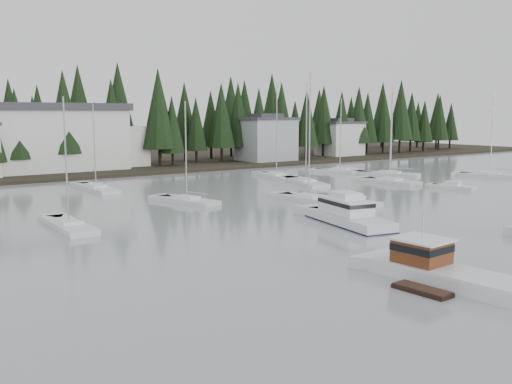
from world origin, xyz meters
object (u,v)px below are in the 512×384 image
at_px(harbor_inn, 60,138).
at_px(sailboat_5, 390,175).
at_px(sailboat_10, 490,176).
at_px(runabout_2, 453,188).
at_px(sailboat_0, 277,177).
at_px(runabout_1, 354,204).
at_px(sailboat_4, 96,190).
at_px(cabin_cruiser_center, 348,217).
at_px(sailboat_12, 340,172).
at_px(house_east_a, 266,138).
at_px(sailboat_7, 390,183).
at_px(house_east_b, 340,138).
at_px(sailboat_3, 309,200).
at_px(lobster_boat_brown, 441,274).
at_px(sailboat_8, 306,183).
at_px(sailboat_6, 187,202).
at_px(sailboat_9, 69,227).

xyz_separation_m(harbor_inn, sailboat_5, (40.80, -34.56, -5.70)).
xyz_separation_m(sailboat_10, runabout_2, (-17.08, -5.50, 0.05)).
distance_m(sailboat_0, runabout_1, 27.32).
bearing_deg(sailboat_4, cabin_cruiser_center, -163.98).
height_order(sailboat_12, runabout_2, sailboat_12).
distance_m(house_east_a, sailboat_0, 26.86).
relative_size(cabin_cruiser_center, sailboat_7, 0.74).
height_order(house_east_b, sailboat_7, sailboat_7).
distance_m(harbor_inn, runabout_2, 61.55).
xyz_separation_m(sailboat_3, sailboat_12, (24.56, 20.49, -0.01)).
xyz_separation_m(house_east_a, runabout_1, (-23.77, -47.80, -4.77)).
distance_m(lobster_boat_brown, sailboat_3, 31.39).
relative_size(sailboat_5, sailboat_10, 0.98).
relative_size(sailboat_3, sailboat_10, 1.07).
distance_m(sailboat_0, sailboat_10, 33.17).
relative_size(sailboat_5, sailboat_8, 0.93).
distance_m(sailboat_6, runabout_1, 18.23).
distance_m(harbor_inn, sailboat_12, 46.44).
bearing_deg(sailboat_12, sailboat_8, 92.79).
bearing_deg(sailboat_8, sailboat_9, 125.64).
relative_size(sailboat_8, sailboat_10, 1.05).
bearing_deg(sailboat_6, runabout_1, -144.99).
bearing_deg(harbor_inn, sailboat_9, -106.29).
distance_m(cabin_cruiser_center, sailboat_0, 37.28).
xyz_separation_m(sailboat_5, runabout_1, (-25.61, -17.58, 0.06)).
relative_size(house_east_a, sailboat_0, 0.71).
bearing_deg(sailboat_0, harbor_inn, 54.75).
relative_size(sailboat_4, sailboat_9, 0.98).
bearing_deg(sailboat_5, sailboat_12, -1.72).
height_order(cabin_cruiser_center, sailboat_9, sailboat_9).
relative_size(cabin_cruiser_center, sailboat_5, 0.79).
distance_m(sailboat_4, sailboat_9, 24.97).
bearing_deg(sailboat_3, sailboat_12, -54.57).
bearing_deg(sailboat_10, cabin_cruiser_center, 84.91).
bearing_deg(harbor_inn, house_east_b, -2.20).
bearing_deg(sailboat_5, sailboat_3, 90.42).
height_order(sailboat_0, runabout_1, sailboat_0).
distance_m(house_east_a, sailboat_6, 52.35).
bearing_deg(sailboat_7, sailboat_6, 83.96).
height_order(sailboat_5, sailboat_6, sailboat_5).
distance_m(lobster_boat_brown, cabin_cruiser_center, 17.79).
height_order(house_east_a, runabout_1, house_east_a).
xyz_separation_m(cabin_cruiser_center, sailboat_8, (16.03, 24.37, -0.58)).
relative_size(house_east_a, sailboat_4, 0.92).
xyz_separation_m(sailboat_5, sailboat_8, (-17.78, -0.43, 0.00)).
xyz_separation_m(house_east_a, sailboat_5, (1.85, -30.22, -4.83)).
bearing_deg(harbor_inn, cabin_cruiser_center, -83.28).
distance_m(house_east_a, lobster_boat_brown, 81.53).
bearing_deg(sailboat_7, lobster_boat_brown, 130.11).
bearing_deg(house_east_b, lobster_boat_brown, -130.47).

